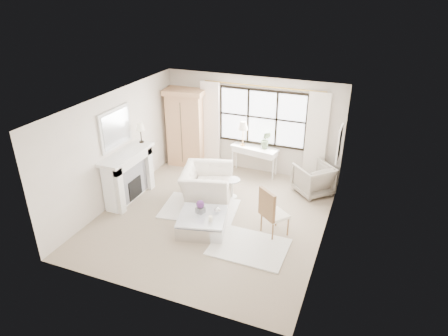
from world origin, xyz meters
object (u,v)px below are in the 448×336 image
(club_armchair, at_px, (207,185))
(armoire, at_px, (186,127))
(console_table, at_px, (254,160))
(coffee_table, at_px, (202,223))

(club_armchair, bearing_deg, armoire, 23.70)
(console_table, relative_size, coffee_table, 1.12)
(console_table, bearing_deg, club_armchair, -97.84)
(armoire, bearing_deg, console_table, -4.58)
(armoire, relative_size, club_armchair, 1.71)
(armoire, height_order, console_table, armoire)
(console_table, height_order, club_armchair, club_armchair)
(console_table, bearing_deg, coffee_table, -83.14)
(club_armchair, bearing_deg, console_table, -32.68)
(console_table, distance_m, coffee_table, 3.13)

